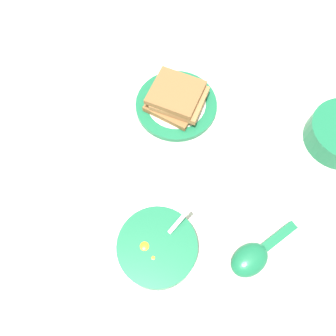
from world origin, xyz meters
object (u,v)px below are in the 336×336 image
Objects in this scene: toast_plate at (176,105)px; soup_spoon at (253,257)px; egg_bowl at (158,248)px; toast_sandwich at (177,98)px.

soup_spoon reaches higher than toast_plate.
soup_spoon is at bearing 39.45° from egg_bowl.
toast_sandwich reaches higher than soup_spoon.
toast_plate is at bearing 127.11° from egg_bowl.
toast_plate is 0.35m from soup_spoon.
soup_spoon is at bearing -23.92° from toast_sandwich.
egg_bowl is at bearing -52.89° from toast_plate.
toast_plate is at bearing -77.08° from toast_sandwich.
soup_spoon is at bearing -23.89° from toast_plate.
toast_sandwich is 0.92× the size of soup_spoon.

